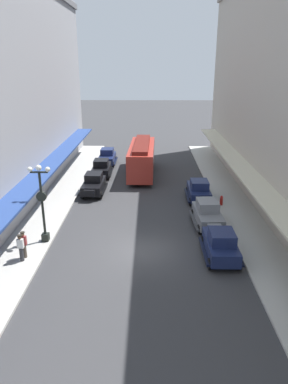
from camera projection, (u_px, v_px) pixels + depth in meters
ground_plane at (143, 251)px, 22.63m from camera, size 200.00×200.00×0.00m
sidewalk_left at (25, 249)px, 22.72m from camera, size 3.00×60.00×0.15m
sidewalk_right at (262, 251)px, 22.50m from camera, size 3.00×60.00×0.15m
parked_car_0 at (94, 183)px, 32.39m from camera, size 2.19×4.28×1.84m
parked_car_1 at (102, 167)px, 37.38m from camera, size 2.19×4.28×1.84m
parked_car_2 at (107, 157)px, 41.77m from camera, size 2.16×4.27×1.84m
parked_car_3 at (208, 213)px, 25.93m from camera, size 2.31×4.32×1.84m
parked_car_4 at (199, 190)px, 30.76m from camera, size 2.15×4.26×1.84m
parked_car_5 at (221, 244)px, 21.55m from camera, size 2.15×4.26×1.84m
streetcar at (142, 157)px, 37.67m from camera, size 2.75×9.66×3.46m
lamp_post_with_clock at (42, 200)px, 22.68m from camera, size 1.42×0.44×5.16m
fire_hydrant at (221, 200)px, 29.44m from camera, size 0.24×0.24×0.82m
pedestrian_0 at (24, 244)px, 21.29m from camera, size 0.36×0.28×1.67m
pedestrian_1 at (21, 248)px, 20.92m from camera, size 0.36×0.28×1.67m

